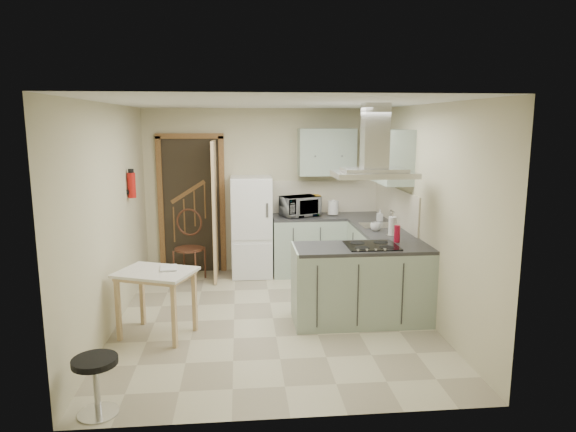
{
  "coord_description": "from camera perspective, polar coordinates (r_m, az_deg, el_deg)",
  "views": [
    {
      "loc": [
        -0.37,
        -5.76,
        2.3
      ],
      "look_at": [
        0.22,
        0.45,
        1.15
      ],
      "focal_mm": 32.0,
      "sensor_mm": 36.0,
      "label": 1
    }
  ],
  "objects": [
    {
      "name": "sink",
      "position": [
        7.1,
        9.92,
        -1.04
      ],
      "size": [
        0.45,
        0.4,
        0.01
      ],
      "primitive_type": "cube",
      "color": "silver",
      "rests_on": "counter_right"
    },
    {
      "name": "wall_cabinet_back",
      "position": [
        7.81,
        4.32,
        7.11
      ],
      "size": [
        0.85,
        0.35,
        0.7
      ],
      "primitive_type": "cube",
      "color": "#9EB2A0",
      "rests_on": "back_wall"
    },
    {
      "name": "wall_cabinet_right",
      "position": [
        6.92,
        11.39,
        6.51
      ],
      "size": [
        0.35,
        0.9,
        0.7
      ],
      "primitive_type": "cube",
      "color": "#9EB2A0",
      "rests_on": "right_wall"
    },
    {
      "name": "splashback",
      "position": [
        8.04,
        4.13,
        2.19
      ],
      "size": [
        1.68,
        0.02,
        0.5
      ],
      "primitive_type": "cube",
      "color": "beige",
      "rests_on": "counter_back"
    },
    {
      "name": "cereal_box",
      "position": [
        7.82,
        3.24,
        1.24
      ],
      "size": [
        0.09,
        0.21,
        0.3
      ],
      "primitive_type": "cube",
      "rotation": [
        0.0,
        0.0,
        0.06
      ],
      "color": "orange",
      "rests_on": "counter_back"
    },
    {
      "name": "kettle",
      "position": [
        7.79,
        5.03,
        0.95
      ],
      "size": [
        0.19,
        0.19,
        0.24
      ],
      "primitive_type": "cylinder",
      "rotation": [
        0.0,
        0.0,
        -0.15
      ],
      "color": "silver",
      "rests_on": "counter_back"
    },
    {
      "name": "red_bottle",
      "position": [
        6.17,
        12.02,
        -1.95
      ],
      "size": [
        0.08,
        0.08,
        0.2
      ],
      "primitive_type": "cylinder",
      "rotation": [
        0.0,
        0.0,
        0.15
      ],
      "color": "#B60F2D",
      "rests_on": "peninsula"
    },
    {
      "name": "fridge",
      "position": [
        7.72,
        -4.08,
        -1.17
      ],
      "size": [
        0.6,
        0.6,
        1.5
      ],
      "primitive_type": "cube",
      "color": "white",
      "rests_on": "floor"
    },
    {
      "name": "peninsula",
      "position": [
        6.04,
        8.24,
        -7.49
      ],
      "size": [
        1.55,
        0.65,
        0.9
      ],
      "primitive_type": "cube",
      "color": "#9EB2A0",
      "rests_on": "floor"
    },
    {
      "name": "hob",
      "position": [
        5.94,
        9.29,
        -3.26
      ],
      "size": [
        0.58,
        0.5,
        0.01
      ],
      "primitive_type": "cube",
      "color": "black",
      "rests_on": "peninsula"
    },
    {
      "name": "doorway",
      "position": [
        7.96,
        -10.64,
        1.23
      ],
      "size": [
        1.1,
        0.12,
        2.1
      ],
      "primitive_type": "cube",
      "color": "brown",
      "rests_on": "floor"
    },
    {
      "name": "floor",
      "position": [
        6.21,
        -1.69,
        -11.28
      ],
      "size": [
        4.2,
        4.2,
        0.0
      ],
      "primitive_type": "plane",
      "color": "beige",
      "rests_on": "ground"
    },
    {
      "name": "fire_extinguisher",
      "position": [
        6.85,
        -16.98,
        3.28
      ],
      "size": [
        0.1,
        0.1,
        0.32
      ],
      "primitive_type": "cylinder",
      "color": "#B2140F",
      "rests_on": "left_wall"
    },
    {
      "name": "back_wall",
      "position": [
        7.94,
        -2.73,
        2.83
      ],
      "size": [
        3.6,
        0.0,
        3.6
      ],
      "primitive_type": "plane",
      "rotation": [
        1.57,
        0.0,
        0.0
      ],
      "color": "beige",
      "rests_on": "floor"
    },
    {
      "name": "microwave",
      "position": [
        7.71,
        1.34,
        1.1
      ],
      "size": [
        0.64,
        0.54,
        0.3
      ],
      "primitive_type": "imported",
      "rotation": [
        0.0,
        0.0,
        0.38
      ],
      "color": "black",
      "rests_on": "counter_back"
    },
    {
      "name": "counter_right",
      "position": [
        7.37,
        9.46,
        -4.24
      ],
      "size": [
        0.6,
        1.95,
        0.9
      ],
      "primitive_type": "cube",
      "color": "#9EB2A0",
      "rests_on": "floor"
    },
    {
      "name": "left_wall",
      "position": [
        6.03,
        -19.09,
        -0.16
      ],
      "size": [
        0.0,
        4.2,
        4.2
      ],
      "primitive_type": "plane",
      "rotation": [
        1.57,
        0.0,
        1.57
      ],
      "color": "beige",
      "rests_on": "floor"
    },
    {
      "name": "paper_towel",
      "position": [
        6.51,
        11.52,
        -1.09
      ],
      "size": [
        0.1,
        0.1,
        0.25
      ],
      "primitive_type": "cylinder",
      "rotation": [
        0.0,
        0.0,
        0.04
      ],
      "color": "silver",
      "rests_on": "counter_right"
    },
    {
      "name": "stool",
      "position": [
        4.54,
        -20.51,
        -17.26
      ],
      "size": [
        0.44,
        0.44,
        0.48
      ],
      "primitive_type": "cylinder",
      "rotation": [
        0.0,
        0.0,
        -0.28
      ],
      "color": "black",
      "rests_on": "floor"
    },
    {
      "name": "drop_leaf_table",
      "position": [
        5.8,
        -14.33,
        -9.39
      ],
      "size": [
        0.94,
        0.83,
        0.73
      ],
      "primitive_type": "cube",
      "rotation": [
        0.0,
        0.0,
        -0.38
      ],
      "color": "tan",
      "rests_on": "floor"
    },
    {
      "name": "ceiling",
      "position": [
        5.78,
        -1.82,
        12.43
      ],
      "size": [
        4.2,
        4.2,
        0.0
      ],
      "primitive_type": "plane",
      "rotation": [
        3.14,
        0.0,
        0.0
      ],
      "color": "silver",
      "rests_on": "back_wall"
    },
    {
      "name": "soap_bottle",
      "position": [
        7.44,
        10.16,
        0.06
      ],
      "size": [
        0.08,
        0.08,
        0.16
      ],
      "primitive_type": "imported",
      "rotation": [
        0.0,
        0.0,
        0.06
      ],
      "color": "#AAAAB6",
      "rests_on": "counter_right"
    },
    {
      "name": "cup",
      "position": [
        6.77,
        9.72,
        -1.18
      ],
      "size": [
        0.16,
        0.16,
        0.11
      ],
      "primitive_type": "imported",
      "rotation": [
        0.0,
        0.0,
        -0.23
      ],
      "color": "silver",
      "rests_on": "counter_right"
    },
    {
      "name": "bentwood_chair",
      "position": [
        7.62,
        -10.93,
        -3.62
      ],
      "size": [
        0.54,
        0.54,
        0.95
      ],
      "primitive_type": "cube",
      "rotation": [
        0.0,
        0.0,
        -0.34
      ],
      "color": "#53361B",
      "rests_on": "floor"
    },
    {
      "name": "counter_back",
      "position": [
        7.85,
        2.25,
        -3.2
      ],
      "size": [
        1.08,
        0.6,
        0.9
      ],
      "primitive_type": "cube",
      "color": "#9EB2A0",
      "rests_on": "floor"
    },
    {
      "name": "book",
      "position": [
        5.72,
        -14.04,
        -5.24
      ],
      "size": [
        0.21,
        0.26,
        0.11
      ],
      "primitive_type": "imported",
      "rotation": [
        0.0,
        0.0,
        0.12
      ],
      "color": "#A23643",
      "rests_on": "drop_leaf_table"
    },
    {
      "name": "right_wall",
      "position": [
        6.24,
        14.97,
        0.41
      ],
      "size": [
        0.0,
        4.2,
        4.2
      ],
      "primitive_type": "plane",
      "rotation": [
        1.57,
        0.0,
        -1.57
      ],
      "color": "beige",
      "rests_on": "floor"
    },
    {
      "name": "extractor_hood",
      "position": [
        5.81,
        9.52,
        4.57
      ],
      "size": [
        0.9,
        0.55,
        0.1
      ],
      "primitive_type": "cube",
      "color": "silver",
      "rests_on": "ceiling"
    }
  ]
}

